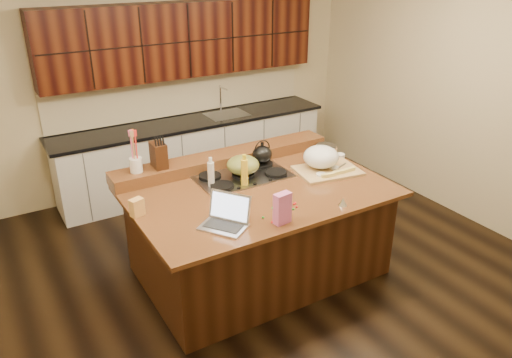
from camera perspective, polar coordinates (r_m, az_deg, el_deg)
room at (r=4.52m, az=0.32°, el=3.80°), size 5.52×5.02×2.72m
island at (r=4.91m, az=0.30°, el=-5.90°), size 2.40×1.60×0.92m
back_ledge at (r=5.23m, az=-3.64°, el=2.36°), size 2.40×0.30×0.12m
cooktop at (r=4.92m, az=-1.49°, el=0.36°), size 0.92×0.52×0.05m
back_counter at (r=6.65m, az=-7.42°, el=7.16°), size 3.70×0.66×2.40m
kettle at (r=5.12m, az=0.72°, el=2.83°), size 0.25×0.25×0.18m
green_bowl at (r=4.88m, az=-1.50°, el=1.62°), size 0.35×0.35×0.18m
laptop at (r=4.07m, az=-3.42°, el=-4.41°), size 0.44×0.46×0.25m
oil_bottle at (r=4.70m, az=-1.33°, el=0.70°), size 0.09×0.09×0.27m
vinegar_bottle at (r=4.70m, az=-5.16°, el=0.48°), size 0.08×0.08×0.25m
wooden_tray at (r=5.09m, az=7.62°, el=2.17°), size 0.68×0.54×0.25m
ramekin_a at (r=4.95m, az=7.46°, el=0.38°), size 0.11×0.11×0.04m
ramekin_b at (r=5.46m, az=9.58°, el=2.61°), size 0.12×0.12×0.04m
ramekin_c at (r=5.13m, az=8.86°, el=1.17°), size 0.12×0.12×0.04m
strainer_bowl at (r=5.52m, az=8.01°, el=3.23°), size 0.26×0.26×0.09m
kitchen_timer at (r=4.44m, az=9.89°, el=-2.57°), size 0.08×0.08×0.07m
pink_bag at (r=4.07m, az=3.03°, el=-3.36°), size 0.15×0.10×0.27m
candy_plate at (r=4.22m, az=-3.55°, el=-4.22°), size 0.21×0.21×0.01m
package_box at (r=4.31m, az=-13.45°, el=-3.17°), size 0.13×0.11×0.16m
utensil_crock at (r=4.86m, az=-13.55°, el=1.57°), size 0.13×0.13×0.14m
knife_block at (r=4.91m, az=-11.06°, el=2.68°), size 0.13×0.20×0.24m
gumdrop_0 at (r=4.42m, az=4.50°, el=-2.76°), size 0.02×0.02×0.02m
gumdrop_1 at (r=4.37m, az=2.69°, el=-3.06°), size 0.02×0.02×0.02m
gumdrop_2 at (r=4.36m, az=4.67°, el=-3.19°), size 0.02×0.02×0.02m
gumdrop_3 at (r=4.32m, az=4.29°, el=-3.45°), size 0.02×0.02×0.02m
gumdrop_4 at (r=4.43m, az=3.62°, el=-2.72°), size 0.02×0.02×0.02m
gumdrop_5 at (r=4.33m, az=1.92°, el=-3.32°), size 0.02×0.02×0.02m
gumdrop_6 at (r=4.41m, az=4.37°, el=-2.86°), size 0.02×0.02×0.02m
gumdrop_7 at (r=4.18m, az=0.82°, el=-4.42°), size 0.02×0.02×0.02m
gumdrop_8 at (r=4.11m, az=1.87°, el=-4.95°), size 0.02×0.02×0.02m
gumdrop_9 at (r=4.38m, az=3.11°, el=-3.02°), size 0.02×0.02×0.02m
gumdrop_10 at (r=4.38m, az=3.95°, el=-3.02°), size 0.02×0.02×0.02m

